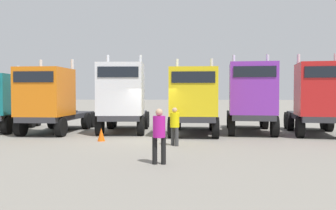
% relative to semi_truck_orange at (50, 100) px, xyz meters
% --- Properties ---
extents(ground, '(200.00, 200.00, 0.00)m').
position_rel_semi_truck_orange_xyz_m(ground, '(5.89, -2.04, -1.90)').
color(ground, gray).
extents(semi_truck_orange, '(2.71, 6.31, 4.22)m').
position_rel_semi_truck_orange_xyz_m(semi_truck_orange, '(0.00, 0.00, 0.00)').
color(semi_truck_orange, '#333338').
rests_on(semi_truck_orange, ground).
extents(semi_truck_white, '(2.95, 5.95, 4.48)m').
position_rel_semi_truck_orange_xyz_m(semi_truck_white, '(3.96, 0.56, 0.11)').
color(semi_truck_white, '#333338').
rests_on(semi_truck_white, ground).
extents(semi_truck_yellow, '(2.64, 6.30, 4.17)m').
position_rel_semi_truck_orange_xyz_m(semi_truck_yellow, '(7.97, -0.07, -0.04)').
color(semi_truck_yellow, '#333338').
rests_on(semi_truck_yellow, ground).
extents(semi_truck_purple, '(3.03, 6.63, 4.48)m').
position_rel_semi_truck_orange_xyz_m(semi_truck_purple, '(11.15, 0.88, 0.12)').
color(semi_truck_purple, '#333338').
rests_on(semi_truck_purple, ground).
extents(semi_truck_red, '(3.22, 6.06, 4.42)m').
position_rel_semi_truck_orange_xyz_m(semi_truck_red, '(14.58, 0.23, 0.07)').
color(semi_truck_red, '#333338').
rests_on(semi_truck_red, ground).
extents(visitor_in_hivis, '(0.56, 0.56, 1.65)m').
position_rel_semi_truck_orange_xyz_m(visitor_in_hivis, '(7.15, -3.81, -0.94)').
color(visitor_in_hivis, '#3C3C3C').
rests_on(visitor_in_hivis, ground).
extents(visitor_with_camera, '(0.44, 0.41, 1.78)m').
position_rel_semi_truck_orange_xyz_m(visitor_with_camera, '(6.88, -7.72, -0.86)').
color(visitor_with_camera, black).
rests_on(visitor_with_camera, ground).
extents(traffic_cone_near, '(0.36, 0.36, 0.62)m').
position_rel_semi_truck_orange_xyz_m(traffic_cone_near, '(3.60, -2.63, -1.59)').
color(traffic_cone_near, '#F2590C').
rests_on(traffic_cone_near, ground).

